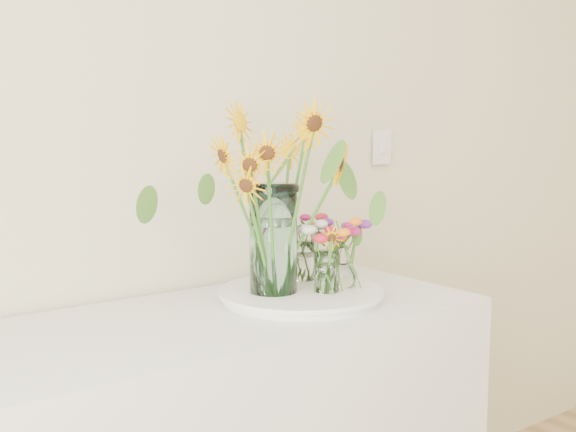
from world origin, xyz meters
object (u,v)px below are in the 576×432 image
(mason_jar, at_px, (273,239))
(small_vase_b, at_px, (342,267))
(small_vase_a, at_px, (326,272))
(tray, at_px, (301,296))
(small_vase_c, at_px, (303,261))

(mason_jar, relative_size, small_vase_b, 2.46)
(small_vase_a, relative_size, small_vase_b, 0.96)
(tray, xyz_separation_m, small_vase_a, (0.04, -0.06, 0.07))
(small_vase_b, bearing_deg, small_vase_c, 102.42)
(tray, height_order, mason_jar, mason_jar)
(mason_jar, xyz_separation_m, small_vase_b, (0.19, -0.07, -0.09))
(small_vase_a, bearing_deg, small_vase_c, 75.60)
(mason_jar, distance_m, small_vase_b, 0.22)
(tray, relative_size, mason_jar, 1.43)
(mason_jar, height_order, small_vase_b, mason_jar)
(mason_jar, height_order, small_vase_a, mason_jar)
(tray, distance_m, small_vase_a, 0.10)
(small_vase_c, bearing_deg, small_vase_b, -77.58)
(tray, bearing_deg, mason_jar, 162.00)
(mason_jar, bearing_deg, small_vase_a, -34.64)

